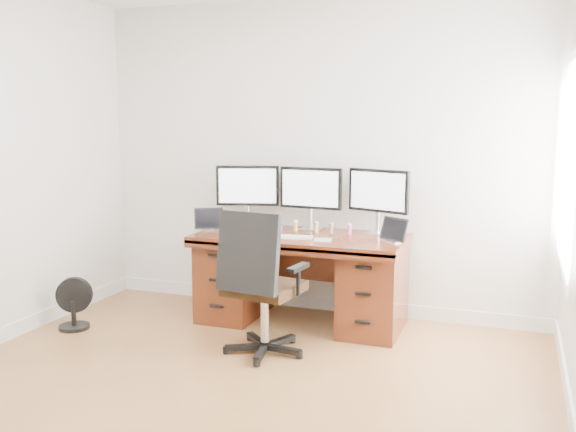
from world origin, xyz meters
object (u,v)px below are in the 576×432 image
(floor_fan, at_px, (73,304))
(office_chair, at_px, (261,308))
(desk, at_px, (301,276))
(keyboard, at_px, (293,237))
(monitor_center, at_px, (311,190))

(floor_fan, bearing_deg, office_chair, -25.47)
(desk, bearing_deg, floor_fan, -155.34)
(floor_fan, distance_m, keyboard, 1.86)
(desk, xyz_separation_m, keyboard, (-0.01, -0.18, 0.36))
(monitor_center, xyz_separation_m, keyboard, (-0.01, -0.41, -0.33))
(desk, xyz_separation_m, monitor_center, (-0.00, 0.24, 0.68))
(office_chair, height_order, floor_fan, office_chair)
(desk, distance_m, monitor_center, 0.72)
(floor_fan, height_order, keyboard, keyboard)
(floor_fan, bearing_deg, keyboard, -5.30)
(floor_fan, relative_size, monitor_center, 0.77)
(desk, height_order, floor_fan, desk)
(desk, height_order, office_chair, office_chair)
(monitor_center, relative_size, keyboard, 1.83)
(office_chair, height_order, monitor_center, monitor_center)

